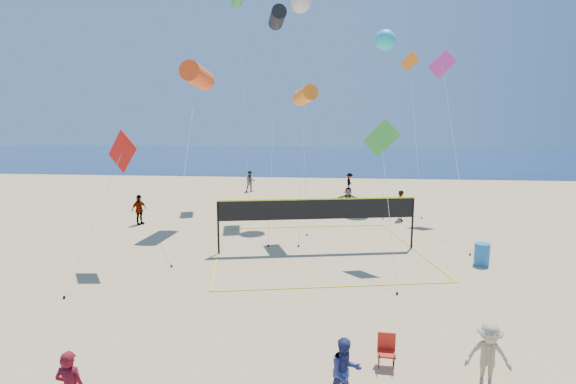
{
  "coord_description": "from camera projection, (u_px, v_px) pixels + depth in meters",
  "views": [
    {
      "loc": [
        1.38,
        -10.55,
        6.49
      ],
      "look_at": [
        0.17,
        2.0,
        4.36
      ],
      "focal_mm": 28.0,
      "sensor_mm": 36.0,
      "label": 1
    }
  ],
  "objects": [
    {
      "name": "kite_9",
      "position": [
        411.0,
        71.0,
        34.36
      ],
      "size": [
        1.37,
        8.36,
        11.47
      ],
      "rotation": [
        0.0,
        0.0,
        -0.34
      ],
      "color": "orange",
      "rests_on": "ground"
    },
    {
      "name": "kite_0",
      "position": [
        197.0,
        76.0,
        26.15
      ],
      "size": [
        1.72,
        9.66,
        9.6
      ],
      "rotation": [
        0.0,
        0.0,
        -0.06
      ],
      "color": "#F94C15",
      "rests_on": "ground"
    },
    {
      "name": "kite_5",
      "position": [
        443.0,
        72.0,
        27.92
      ],
      "size": [
        1.79,
        9.13,
        10.62
      ],
      "rotation": [
        0.0,
        0.0,
        0.2
      ],
      "color": "#CD33A5",
      "rests_on": "ground"
    },
    {
      "name": "kite_6",
      "position": [
        300.0,
        1.0,
        27.91
      ],
      "size": [
        1.66,
        6.4,
        14.26
      ],
      "rotation": [
        0.0,
        0.0,
        -0.11
      ],
      "color": "silver",
      "rests_on": "ground"
    },
    {
      "name": "bystander_a",
      "position": [
        345.0,
        372.0,
        10.1
      ],
      "size": [
        0.95,
        0.85,
        1.6
      ],
      "primitive_type": "imported",
      "rotation": [
        0.0,
        0.0,
        0.38
      ],
      "color": "navy",
      "rests_on": "ground"
    },
    {
      "name": "bystander_b",
      "position": [
        488.0,
        356.0,
        10.73
      ],
      "size": [
        1.13,
        0.74,
        1.65
      ],
      "primitive_type": "imported",
      "rotation": [
        0.0,
        0.0,
        -0.12
      ],
      "color": "tan",
      "rests_on": "ground"
    },
    {
      "name": "far_person_3",
      "position": [
        250.0,
        181.0,
        38.94
      ],
      "size": [
        1.07,
        0.96,
        1.81
      ],
      "primitive_type": "imported",
      "rotation": [
        0.0,
        0.0,
        0.37
      ],
      "color": "gray",
      "rests_on": "ground"
    },
    {
      "name": "kite_7",
      "position": [
        385.0,
        40.0,
        31.55
      ],
      "size": [
        1.58,
        5.92,
        12.51
      ],
      "rotation": [
        0.0,
        0.0,
        0.1
      ],
      "color": "#1DCFE1",
      "rests_on": "ground"
    },
    {
      "name": "ground",
      "position": [
        274.0,
        371.0,
        11.57
      ],
      "size": [
        120.0,
        120.0,
        0.0
      ],
      "primitive_type": "plane",
      "color": "tan",
      "rests_on": "ground"
    },
    {
      "name": "kite_3",
      "position": [
        121.0,
        155.0,
        19.15
      ],
      "size": [
        1.74,
        4.57,
        5.97
      ],
      "rotation": [
        0.0,
        0.0,
        -0.32
      ],
      "color": "#B8100D",
      "rests_on": "ground"
    },
    {
      "name": "camp_chair",
      "position": [
        386.0,
        348.0,
        11.75
      ],
      "size": [
        0.5,
        0.61,
        0.97
      ],
      "rotation": [
        0.0,
        0.0,
        -0.08
      ],
      "color": "red",
      "rests_on": "ground"
    },
    {
      "name": "kite_1",
      "position": [
        277.0,
        18.0,
        28.53
      ],
      "size": [
        1.45,
        9.37,
        13.32
      ],
      "rotation": [
        0.0,
        0.0,
        0.24
      ],
      "color": "black",
      "rests_on": "ground"
    },
    {
      "name": "far_person_4",
      "position": [
        350.0,
        182.0,
        39.05
      ],
      "size": [
        0.82,
        1.16,
        1.62
      ],
      "primitive_type": "imported",
      "rotation": [
        0.0,
        0.0,
        1.34
      ],
      "color": "gray",
      "rests_on": "ground"
    },
    {
      "name": "trash_barrel",
      "position": [
        482.0,
        254.0,
        19.79
      ],
      "size": [
        0.8,
        0.8,
        0.97
      ],
      "primitive_type": "cylinder",
      "rotation": [
        0.0,
        0.0,
        -0.28
      ],
      "color": "#1C70BB",
      "rests_on": "ground"
    },
    {
      "name": "far_person_2",
      "position": [
        401.0,
        205.0,
        28.16
      ],
      "size": [
        0.68,
        0.82,
        1.92
      ],
      "primitive_type": "imported",
      "rotation": [
        0.0,
        0.0,
        1.93
      ],
      "color": "gray",
      "rests_on": "ground"
    },
    {
      "name": "far_person_1",
      "position": [
        348.0,
        199.0,
        30.88
      ],
      "size": [
        1.62,
        0.73,
        1.69
      ],
      "primitive_type": "imported",
      "rotation": [
        0.0,
        0.0,
        -0.15
      ],
      "color": "gray",
      "rests_on": "ground"
    },
    {
      "name": "ocean",
      "position": [
        323.0,
        157.0,
        72.42
      ],
      "size": [
        140.0,
        50.0,
        0.03
      ],
      "primitive_type": "cube",
      "color": "navy",
      "rests_on": "ground"
    },
    {
      "name": "far_person_0",
      "position": [
        139.0,
        210.0,
        27.1
      ],
      "size": [
        0.9,
        1.15,
        1.83
      ],
      "primitive_type": "imported",
      "rotation": [
        0.0,
        0.0,
        1.08
      ],
      "color": "gray",
      "rests_on": "ground"
    },
    {
      "name": "kite_4",
      "position": [
        382.0,
        144.0,
        19.68
      ],
      "size": [
        1.63,
        4.58,
        6.38
      ],
      "rotation": [
        0.0,
        0.0,
        -0.12
      ],
      "color": "green",
      "rests_on": "ground"
    },
    {
      "name": "kite_2",
      "position": [
        305.0,
        96.0,
        23.57
      ],
      "size": [
        1.5,
        3.46,
        8.11
      ],
      "rotation": [
        0.0,
        0.0,
        0.38
      ],
      "color": "orange",
      "rests_on": "ground"
    },
    {
      "name": "volleyball_net",
      "position": [
        317.0,
        215.0,
        21.62
      ],
      "size": [
        11.37,
        11.25,
        2.6
      ],
      "rotation": [
        0.0,
        0.0,
        0.19
      ],
      "color": "black",
      "rests_on": "ground"
    }
  ]
}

